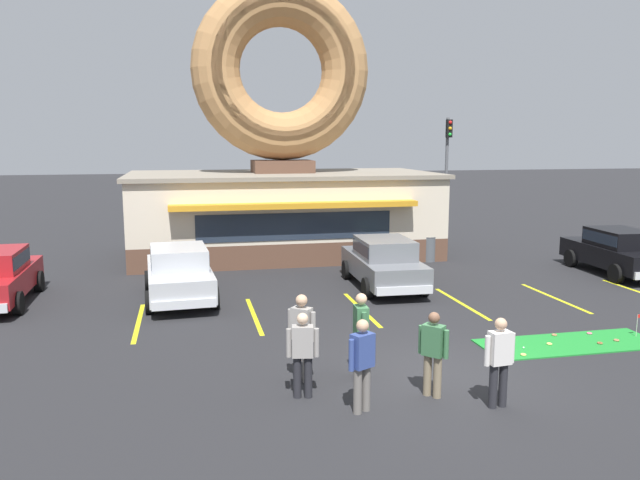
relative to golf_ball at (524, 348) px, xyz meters
name	(u,v)px	position (x,y,z in m)	size (l,w,h in m)	color
ground_plane	(432,374)	(-2.59, -0.94, -0.05)	(160.00, 160.00, 0.00)	#232326
donut_shop_building	(282,163)	(-3.43, 13.00, 3.69)	(12.30, 6.75, 10.96)	brown
putting_mat	(569,344)	(1.24, 0.12, -0.04)	(4.21, 1.47, 0.03)	#1E842D
mini_donut_near_left	(616,340)	(2.41, 0.03, 0.00)	(0.13, 0.13, 0.04)	#A5724C
mini_donut_near_right	(511,338)	(0.09, 0.71, 0.00)	(0.13, 0.13, 0.04)	brown
mini_donut_mid_left	(549,344)	(0.72, 0.12, 0.00)	(0.13, 0.13, 0.04)	#E5C666
mini_donut_mid_centre	(554,335)	(1.22, 0.70, 0.00)	(0.13, 0.13, 0.04)	#A5724C
mini_donut_mid_right	(600,343)	(1.89, -0.07, 0.00)	(0.13, 0.13, 0.04)	brown
mini_donut_far_left	(523,355)	(-0.24, -0.41, 0.00)	(0.13, 0.13, 0.04)	#E5C666
mini_donut_far_centre	(589,333)	(2.12, 0.63, 0.00)	(0.13, 0.13, 0.04)	#D8667F
golf_ball	(524,348)	(0.00, 0.00, 0.00)	(0.04, 0.04, 0.04)	white
putting_flag_pin	(639,320)	(3.12, 0.22, 0.39)	(0.13, 0.01, 0.55)	silver
car_grey	(384,261)	(-1.23, 6.43, 0.82)	(2.09, 4.61, 1.60)	slate
car_silver	(179,271)	(-7.59, 6.21, 0.82)	(2.18, 4.65, 1.60)	#B2B5BA
car_black	(617,250)	(7.43, 6.65, 0.82)	(2.18, 4.65, 1.60)	black
pedestrian_blue_sweater_man	(433,350)	(-3.01, -1.98, 0.83)	(0.43, 0.47, 1.60)	#7F7056
pedestrian_hooded_kid	(302,333)	(-5.22, -0.76, 0.92)	(0.49, 0.42, 1.74)	slate
pedestrian_leather_jacket_man	(499,358)	(-2.06, -2.66, 0.85)	(0.59, 0.28, 1.63)	#232328
pedestrian_clipboard_woman	(303,351)	(-5.35, -1.52, 0.83)	(0.59, 0.30, 1.60)	#232328
pedestrian_beanie_man	(361,331)	(-4.05, -0.80, 0.90)	(0.26, 0.60, 1.72)	#232328
pedestrian_crossing_woman	(362,361)	(-4.46, -2.35, 0.87)	(0.54, 0.39, 1.66)	slate
trash_bin	(429,248)	(1.86, 10.27, 0.45)	(0.57, 0.57, 0.97)	#51565B
traffic_light_pole	(447,159)	(5.89, 17.92, 3.66)	(0.28, 0.47, 5.80)	#595B60
parking_stripe_far_left	(139,322)	(-8.63, 4.06, -0.05)	(0.12, 3.60, 0.01)	yellow
parking_stripe_left	(254,315)	(-5.63, 4.06, -0.05)	(0.12, 3.60, 0.01)	yellow
parking_stripe_mid_left	(361,309)	(-2.63, 4.06, -0.05)	(0.12, 3.60, 0.01)	yellow
parking_stripe_centre	(461,303)	(0.37, 4.06, -0.05)	(0.12, 3.60, 0.01)	yellow
parking_stripe_mid_right	(554,298)	(3.37, 4.06, -0.05)	(0.12, 3.60, 0.01)	yellow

